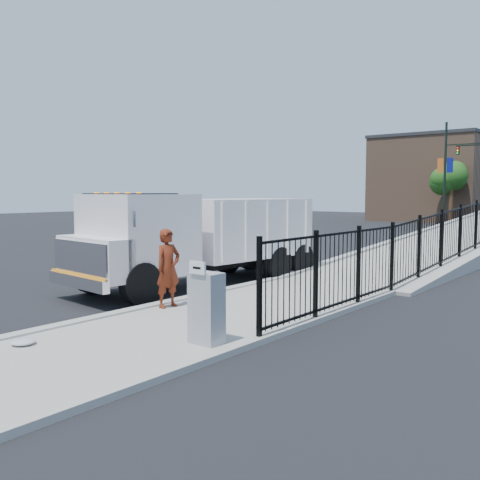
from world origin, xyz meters
The scene contains 13 objects.
ground centered at (0.00, 0.00, 0.00)m, with size 120.00×120.00×0.00m, color black.
sidewalk centered at (1.93, -2.00, 0.06)m, with size 3.55×12.00×0.12m, color #9E998E.
curb centered at (0.00, -2.00, 0.08)m, with size 0.30×12.00×0.16m, color #ADAAA3.
ramp centered at (2.12, 16.00, 0.00)m, with size 3.95×24.00×1.70m, color #9E998E.
iron_fence centered at (3.55, 12.00, 0.90)m, with size 0.10×28.00×1.80m, color black.
truck centered at (-1.55, 1.71, 1.56)m, with size 3.29×8.28×2.77m.
worker centered at (0.40, -1.27, 1.02)m, with size 0.66×0.43×1.81m, color maroon.
utility_cabinet centered at (3.10, -2.94, 0.75)m, with size 0.55×0.40×1.25m, color gray.
arrow_sign centered at (3.10, -3.16, 1.48)m, with size 0.35×0.04×0.22m, color white.
debris centered at (0.67, -5.00, 0.17)m, with size 0.42×0.42×0.11m, color silver.
light_pole_0 centered at (-3.64, 31.43, 4.36)m, with size 3.77×0.22×8.00m.
tree_0 centered at (-5.23, 37.26, 3.94)m, with size 2.54×2.54×5.27m.
building centered at (-9.00, 44.00, 4.00)m, with size 10.00×10.00×8.00m, color #8C664C.
Camera 1 is at (9.29, -9.73, 2.75)m, focal length 40.00 mm.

